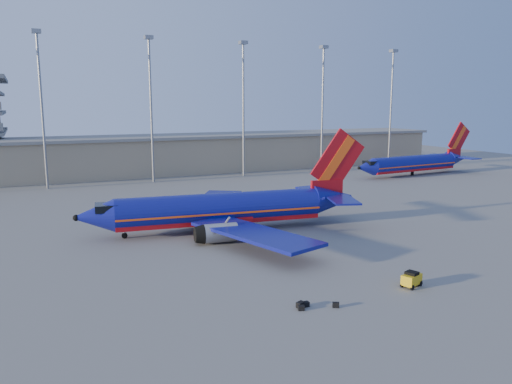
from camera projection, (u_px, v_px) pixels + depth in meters
ground at (280, 230)px, 62.54m from camera, size 220.00×220.00×0.00m
terminal_building at (204, 152)px, 117.74m from camera, size 122.00×16.00×8.50m
light_mast_row at (199, 94)px, 102.63m from camera, size 101.60×1.60×28.65m
aircraft_main at (227, 209)px, 61.90m from camera, size 36.75×35.16×12.47m
aircraft_second at (416, 163)px, 110.28m from camera, size 33.91×13.17×11.48m
baggage_tug at (412, 279)px, 43.08m from camera, size 2.14×1.69×1.35m
luggage_pile at (307, 305)px, 38.68m from camera, size 3.28×1.74×0.46m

